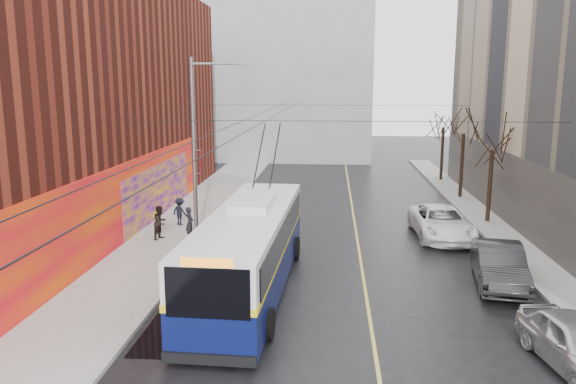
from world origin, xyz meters
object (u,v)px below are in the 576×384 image
(tree_mid, at_px, (464,122))
(parked_car_a, at_px, (576,344))
(parked_car_b, at_px, (499,265))
(following_car, at_px, (273,195))
(tree_far, at_px, (444,118))
(pedestrian_c, at_px, (180,211))
(pedestrian_b, at_px, (160,222))
(trolleybus, at_px, (249,249))
(tree_near, at_px, (493,136))
(streetlight_pole, at_px, (197,148))
(parked_car_c, at_px, (441,222))
(pedestrian_a, at_px, (190,223))

(tree_mid, bearing_deg, parked_car_a, -94.92)
(parked_car_b, xyz_separation_m, following_car, (-10.41, 14.12, -0.14))
(tree_mid, distance_m, following_car, 13.78)
(tree_far, xyz_separation_m, parked_car_a, (-2.04, -30.66, -4.40))
(tree_mid, distance_m, pedestrian_c, 19.94)
(parked_car_a, bearing_deg, pedestrian_b, 133.88)
(trolleybus, distance_m, parked_car_a, 11.23)
(tree_near, height_order, tree_mid, tree_mid)
(streetlight_pole, height_order, parked_car_a, streetlight_pole)
(tree_near, height_order, following_car, tree_near)
(tree_far, distance_m, parked_car_c, 18.02)
(parked_car_c, bearing_deg, parked_car_a, -86.99)
(trolleybus, height_order, pedestrian_c, trolleybus)
(pedestrian_b, bearing_deg, trolleybus, -120.00)
(streetlight_pole, bearing_deg, pedestrian_b, 157.44)
(pedestrian_b, relative_size, pedestrian_c, 1.12)
(parked_car_c, relative_size, pedestrian_c, 3.79)
(parked_car_c, bearing_deg, parked_car_b, -83.99)
(trolleybus, relative_size, pedestrian_a, 7.80)
(tree_far, distance_m, following_car, 16.70)
(following_car, relative_size, pedestrian_a, 2.42)
(tree_mid, distance_m, pedestrian_b, 21.57)
(parked_car_c, bearing_deg, tree_far, 77.53)
(tree_far, xyz_separation_m, pedestrian_c, (-17.13, -16.23, -4.23))
(trolleybus, bearing_deg, parked_car_b, 10.17)
(tree_mid, xyz_separation_m, parked_car_b, (-2.24, -17.06, -4.44))
(parked_car_b, height_order, parked_car_c, parked_car_b)
(streetlight_pole, bearing_deg, pedestrian_a, 125.60)
(streetlight_pole, relative_size, parked_car_b, 1.82)
(streetlight_pole, bearing_deg, tree_near, 21.62)
(streetlight_pole, relative_size, tree_near, 1.41)
(parked_car_c, bearing_deg, tree_near, 43.00)
(tree_mid, xyz_separation_m, following_car, (-12.65, -2.95, -4.58))
(streetlight_pole, xyz_separation_m, parked_car_c, (11.94, 2.81, -4.05))
(tree_far, bearing_deg, trolleybus, -115.12)
(following_car, xyz_separation_m, pedestrian_b, (-4.69, -9.13, 0.33))
(tree_mid, relative_size, following_car, 1.69)
(streetlight_pole, xyz_separation_m, trolleybus, (3.22, -5.42, -3.18))
(tree_near, bearing_deg, tree_far, 90.00)
(parked_car_a, bearing_deg, parked_car_c, 85.92)
(tree_near, distance_m, parked_car_b, 11.12)
(tree_mid, relative_size, tree_far, 1.02)
(trolleybus, bearing_deg, tree_far, 67.05)
(pedestrian_c, bearing_deg, tree_far, -108.78)
(parked_car_c, height_order, following_car, parked_car_c)
(streetlight_pole, height_order, parked_car_c, streetlight_pole)
(following_car, bearing_deg, tree_mid, 7.24)
(parked_car_c, distance_m, pedestrian_a, 12.81)
(tree_far, bearing_deg, following_car, -141.83)
(parked_car_b, relative_size, pedestrian_c, 3.26)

